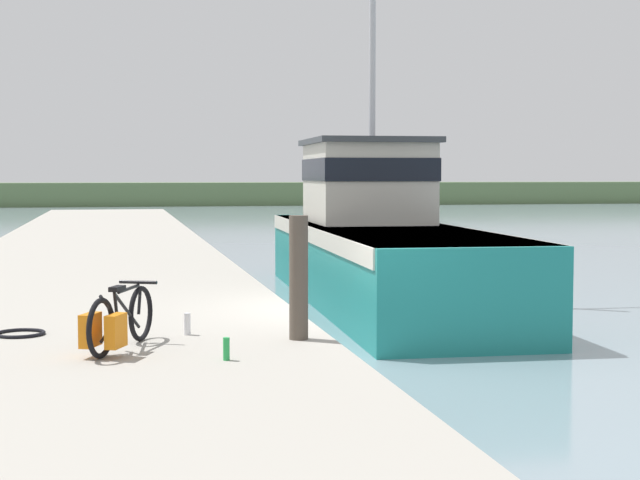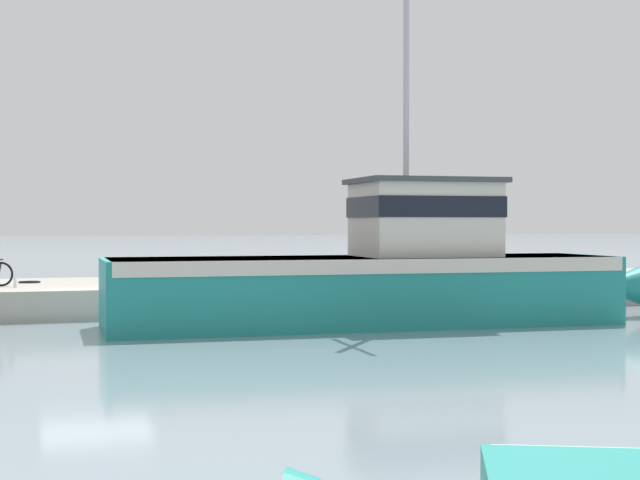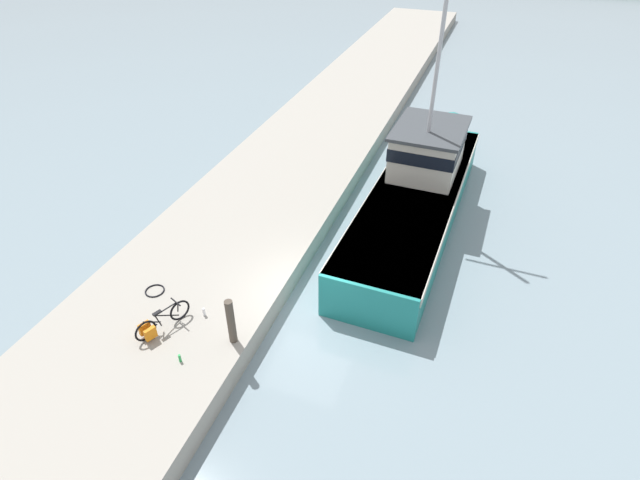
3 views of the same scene
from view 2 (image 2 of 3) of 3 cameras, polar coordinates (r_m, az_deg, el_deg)
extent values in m
plane|color=gray|center=(23.17, -12.85, -4.84)|extent=(320.00, 320.00, 0.00)
cube|color=#A39E93|center=(26.84, -13.51, -3.25)|extent=(5.81, 80.00, 0.74)
cube|color=teal|center=(22.40, 2.58, -3.00)|extent=(3.35, 11.81, 1.57)
cone|color=teal|center=(25.40, 17.58, -2.57)|extent=(1.57, 2.16, 1.49)
cube|color=beige|center=(22.36, 2.58, -1.39)|extent=(3.40, 11.57, 0.31)
cube|color=beige|center=(22.84, 6.08, 1.16)|extent=(2.45, 3.07, 1.69)
cube|color=black|center=(22.85, 6.08, 1.90)|extent=(2.50, 3.14, 0.47)
cube|color=#3D4247|center=(22.86, 6.08, 3.43)|extent=(2.65, 3.32, 0.12)
cylinder|color=#B2B2B7|center=(23.10, 5.04, 11.97)|extent=(0.14, 0.14, 6.74)
torus|color=black|center=(25.99, -18.05, -1.90)|extent=(0.30, 0.59, 0.62)
cylinder|color=black|center=(26.00, -18.11, -1.56)|extent=(0.07, 0.11, 0.32)
torus|color=black|center=(27.38, -16.55, -2.36)|extent=(0.58, 0.58, 0.04)
cylinder|color=silver|center=(25.46, -17.32, -2.37)|extent=(0.08, 0.08, 0.26)
camera|label=1|loc=(28.53, -40.93, 1.30)|focal=55.00mm
camera|label=3|loc=(22.30, -41.49, 22.91)|focal=28.00mm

